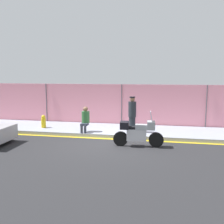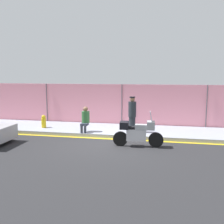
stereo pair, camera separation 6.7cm
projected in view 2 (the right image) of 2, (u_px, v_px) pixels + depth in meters
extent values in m
plane|color=#262628|center=(107.00, 144.00, 11.39)|extent=(120.00, 120.00, 0.00)
cube|color=#8E93A3|center=(117.00, 130.00, 13.75)|extent=(34.23, 2.83, 0.18)
cube|color=gold|center=(112.00, 139.00, 12.30)|extent=(34.23, 0.18, 0.01)
cube|color=pink|center=(122.00, 106.00, 15.04)|extent=(32.52, 0.08, 2.45)
cylinder|color=#4C4C51|center=(47.00, 104.00, 15.86)|extent=(0.05, 0.05, 2.45)
cylinder|color=#4C4C51|center=(122.00, 106.00, 14.95)|extent=(0.05, 0.05, 2.45)
cylinder|color=#4C4C51|center=(207.00, 108.00, 14.03)|extent=(0.05, 0.05, 2.45)
cylinder|color=black|center=(156.00, 140.00, 10.90)|extent=(0.63, 0.18, 0.62)
cylinder|color=black|center=(120.00, 139.00, 11.10)|extent=(0.63, 0.18, 0.62)
cube|color=silver|center=(136.00, 135.00, 10.98)|extent=(0.84, 0.34, 0.50)
cube|color=#999EA3|center=(141.00, 127.00, 10.90)|extent=(0.54, 0.34, 0.22)
cube|color=black|center=(134.00, 128.00, 10.95)|extent=(0.62, 0.32, 0.10)
cube|color=#999EA3|center=(151.00, 125.00, 10.84)|extent=(0.35, 0.50, 0.34)
cube|color=silver|center=(151.00, 116.00, 10.79)|extent=(0.13, 0.43, 0.42)
cube|color=black|center=(124.00, 125.00, 10.99)|extent=(0.39, 0.53, 0.30)
cylinder|color=#1E2328|center=(132.00, 124.00, 12.96)|extent=(0.32, 0.32, 0.75)
cylinder|color=#1E2328|center=(132.00, 109.00, 12.85)|extent=(0.39, 0.39, 0.75)
sphere|color=brown|center=(132.00, 99.00, 12.78)|extent=(0.24, 0.24, 0.24)
cylinder|color=black|center=(132.00, 97.00, 12.77)|extent=(0.28, 0.28, 0.05)
cylinder|color=#2D3342|center=(82.00, 129.00, 12.74)|extent=(0.12, 0.12, 0.40)
cylinder|color=#2D3342|center=(85.00, 129.00, 12.70)|extent=(0.12, 0.12, 0.40)
cube|color=#2D3342|center=(85.00, 124.00, 12.88)|extent=(0.33, 0.40, 0.10)
cylinder|color=#2D6033|center=(86.00, 117.00, 13.03)|extent=(0.39, 0.39, 0.56)
sphere|color=brown|center=(86.00, 109.00, 12.97)|extent=(0.24, 0.24, 0.24)
cylinder|color=black|center=(2.00, 133.00, 12.09)|extent=(0.64, 0.23, 0.64)
cylinder|color=gold|center=(44.00, 123.00, 14.04)|extent=(0.24, 0.24, 0.50)
sphere|color=gold|center=(44.00, 117.00, 14.00)|extent=(0.22, 0.22, 0.22)
cylinder|color=gold|center=(43.00, 123.00, 13.91)|extent=(0.08, 0.10, 0.08)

